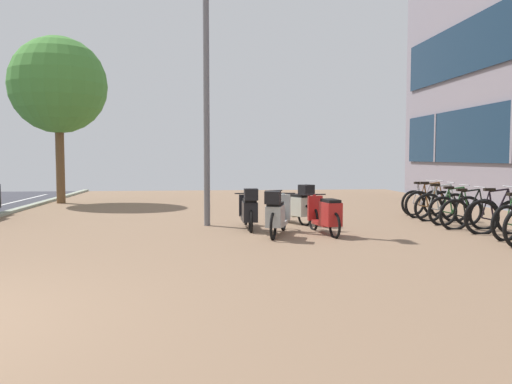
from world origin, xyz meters
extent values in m
cube|color=#83654C|center=(4.80, 0.00, -0.03)|extent=(14.40, 40.00, 0.05)
cube|color=gray|center=(12.15, 14.80, 2.33)|extent=(0.10, 0.12, 1.88)
torus|color=black|center=(8.78, 4.41, 0.32)|extent=(0.71, 0.24, 0.72)
cylinder|color=#2F6632|center=(8.90, 4.44, 0.30)|extent=(0.25, 0.09, 0.08)
cylinder|color=#2F6632|center=(8.85, 4.43, 0.58)|extent=(0.17, 0.06, 0.52)
torus|color=black|center=(8.76, 5.24, 0.34)|extent=(0.75, 0.14, 0.75)
cylinder|color=black|center=(9.15, 5.21, 0.61)|extent=(0.32, 0.06, 0.66)
cylinder|color=black|center=(8.96, 5.23, 0.58)|extent=(0.14, 0.05, 0.60)
cylinder|color=black|center=(9.10, 5.21, 0.91)|extent=(0.40, 0.07, 0.09)
cylinder|color=black|center=(8.89, 5.23, 0.31)|extent=(0.26, 0.05, 0.08)
cylinder|color=black|center=(8.84, 5.24, 0.61)|extent=(0.17, 0.04, 0.55)
cylinder|color=black|center=(9.36, 5.19, 0.63)|extent=(0.15, 0.04, 0.60)
cube|color=black|center=(8.91, 5.23, 0.92)|extent=(0.23, 0.11, 0.06)
cylinder|color=#ADADB2|center=(9.30, 5.19, 0.98)|extent=(0.07, 0.48, 0.02)
torus|color=black|center=(8.54, 5.95, 0.32)|extent=(0.71, 0.09, 0.71)
torus|color=black|center=(9.20, 5.93, 0.32)|extent=(0.71, 0.09, 0.71)
cylinder|color=black|center=(8.94, 5.94, 0.57)|extent=(0.33, 0.05, 0.62)
cylinder|color=black|center=(8.74, 5.94, 0.55)|extent=(0.14, 0.04, 0.57)
cylinder|color=black|center=(8.88, 5.94, 0.85)|extent=(0.41, 0.05, 0.08)
cylinder|color=black|center=(8.66, 5.95, 0.30)|extent=(0.26, 0.04, 0.08)
cylinder|color=black|center=(8.61, 5.95, 0.57)|extent=(0.17, 0.03, 0.52)
cylinder|color=black|center=(9.14, 5.93, 0.60)|extent=(0.15, 0.04, 0.57)
cube|color=black|center=(8.68, 5.95, 0.87)|extent=(0.22, 0.10, 0.06)
cylinder|color=#ADADB2|center=(9.08, 5.93, 0.93)|extent=(0.04, 0.48, 0.02)
torus|color=black|center=(8.60, 6.67, 0.32)|extent=(0.72, 0.08, 0.72)
torus|color=black|center=(9.22, 6.66, 0.32)|extent=(0.72, 0.08, 0.72)
cylinder|color=#2D6230|center=(8.97, 6.67, 0.58)|extent=(0.30, 0.04, 0.63)
cylinder|color=#2D6230|center=(8.79, 6.67, 0.56)|extent=(0.13, 0.04, 0.57)
cylinder|color=#2D6230|center=(8.92, 6.67, 0.86)|extent=(0.37, 0.04, 0.08)
cylinder|color=#2D6230|center=(8.72, 6.67, 0.30)|extent=(0.24, 0.03, 0.08)
cylinder|color=#2D6230|center=(8.67, 6.67, 0.58)|extent=(0.16, 0.03, 0.52)
cylinder|color=#2D6230|center=(9.16, 6.66, 0.60)|extent=(0.14, 0.03, 0.57)
cube|color=black|center=(8.74, 6.67, 0.88)|extent=(0.22, 0.09, 0.06)
cylinder|color=#ADADB2|center=(9.11, 6.66, 0.94)|extent=(0.03, 0.48, 0.02)
torus|color=black|center=(8.61, 7.42, 0.33)|extent=(0.74, 0.14, 0.73)
torus|color=black|center=(9.25, 7.36, 0.33)|extent=(0.74, 0.14, 0.73)
cylinder|color=#AEB7B4|center=(9.00, 7.39, 0.60)|extent=(0.32, 0.07, 0.64)
cylinder|color=#AEB7B4|center=(8.80, 7.40, 0.57)|extent=(0.14, 0.05, 0.59)
cylinder|color=#AEB7B4|center=(8.94, 7.39, 0.89)|extent=(0.40, 0.07, 0.09)
cylinder|color=#AEB7B4|center=(8.73, 7.41, 0.31)|extent=(0.25, 0.05, 0.08)
cylinder|color=#AEB7B4|center=(8.68, 7.42, 0.60)|extent=(0.17, 0.04, 0.54)
cylinder|color=#AEB7B4|center=(9.20, 7.37, 0.62)|extent=(0.15, 0.04, 0.59)
cube|color=black|center=(8.75, 7.41, 0.90)|extent=(0.23, 0.11, 0.06)
cylinder|color=#ADADB2|center=(9.14, 7.37, 0.96)|extent=(0.07, 0.48, 0.02)
torus|color=black|center=(8.65, 8.13, 0.34)|extent=(0.75, 0.11, 0.75)
torus|color=black|center=(9.31, 8.10, 0.34)|extent=(0.75, 0.11, 0.75)
cylinder|color=brown|center=(9.04, 8.12, 0.61)|extent=(0.33, 0.05, 0.65)
cylinder|color=brown|center=(8.84, 8.12, 0.58)|extent=(0.14, 0.04, 0.60)
cylinder|color=brown|center=(8.99, 8.12, 0.90)|extent=(0.40, 0.05, 0.09)
cylinder|color=brown|center=(8.77, 8.13, 0.31)|extent=(0.26, 0.04, 0.08)
cylinder|color=brown|center=(8.72, 8.13, 0.61)|extent=(0.17, 0.03, 0.55)
cylinder|color=brown|center=(9.25, 8.11, 0.63)|extent=(0.15, 0.04, 0.60)
cube|color=black|center=(8.79, 8.13, 0.92)|extent=(0.22, 0.10, 0.06)
cylinder|color=#ADADB2|center=(9.19, 8.11, 0.98)|extent=(0.04, 0.48, 0.02)
torus|color=black|center=(8.78, 8.80, 0.32)|extent=(0.72, 0.17, 0.72)
torus|color=black|center=(9.42, 8.89, 0.32)|extent=(0.72, 0.17, 0.72)
cylinder|color=#B6B1B7|center=(9.16, 8.85, 0.58)|extent=(0.32, 0.08, 0.63)
cylinder|color=#B6B1B7|center=(8.97, 8.83, 0.56)|extent=(0.14, 0.05, 0.57)
cylinder|color=#B6B1B7|center=(9.11, 8.85, 0.87)|extent=(0.40, 0.09, 0.08)
cylinder|color=#B6B1B7|center=(8.90, 8.82, 0.30)|extent=(0.26, 0.06, 0.08)
cylinder|color=#B6B1B7|center=(8.85, 8.81, 0.58)|extent=(0.17, 0.05, 0.52)
cylinder|color=#B6B1B7|center=(9.37, 8.88, 0.61)|extent=(0.15, 0.05, 0.57)
cube|color=black|center=(8.92, 8.82, 0.88)|extent=(0.23, 0.12, 0.06)
cylinder|color=#ADADB2|center=(9.31, 8.87, 0.94)|extent=(0.09, 0.48, 0.02)
torus|color=black|center=(4.06, 5.98, 0.23)|extent=(0.05, 0.51, 0.51)
torus|color=black|center=(4.05, 7.27, 0.23)|extent=(0.05, 0.51, 0.51)
cube|color=black|center=(4.05, 6.63, 0.21)|extent=(0.28, 0.72, 0.08)
cube|color=black|center=(4.05, 6.21, 0.42)|extent=(0.30, 0.57, 0.42)
cube|color=black|center=(4.05, 6.21, 0.66)|extent=(0.26, 0.52, 0.06)
cylinder|color=black|center=(4.05, 7.25, 0.48)|extent=(0.07, 0.12, 0.51)
cube|color=black|center=(4.05, 7.17, 0.46)|extent=(0.32, 0.08, 0.51)
cylinder|color=black|center=(4.05, 7.22, 0.74)|extent=(0.52, 0.03, 0.03)
cube|color=black|center=(4.06, 5.93, 0.81)|extent=(0.28, 0.28, 0.24)
torus|color=black|center=(4.40, 4.97, 0.25)|extent=(0.22, 0.55, 0.56)
torus|color=black|center=(4.80, 6.25, 0.25)|extent=(0.22, 0.55, 0.56)
cube|color=#A7AFAE|center=(4.60, 5.61, 0.23)|extent=(0.49, 0.80, 0.08)
cube|color=#A7AFAE|center=(4.47, 5.20, 0.43)|extent=(0.46, 0.65, 0.41)
cube|color=black|center=(4.47, 5.20, 0.67)|extent=(0.41, 0.59, 0.06)
cylinder|color=#A7AFAE|center=(4.79, 6.22, 0.53)|extent=(0.10, 0.14, 0.56)
cube|color=#A7AFAE|center=(4.77, 6.15, 0.50)|extent=(0.33, 0.17, 0.55)
cylinder|color=black|center=(4.78, 6.20, 0.81)|extent=(0.50, 0.18, 0.03)
cube|color=black|center=(4.38, 4.92, 0.82)|extent=(0.35, 0.35, 0.24)
torus|color=black|center=(5.40, 6.95, 0.23)|extent=(0.28, 0.48, 0.51)
torus|color=black|center=(4.80, 8.12, 0.23)|extent=(0.28, 0.48, 0.51)
cube|color=beige|center=(5.10, 7.53, 0.21)|extent=(0.59, 0.78, 0.08)
cube|color=beige|center=(5.30, 7.16, 0.43)|extent=(0.53, 0.65, 0.44)
cube|color=black|center=(5.30, 7.16, 0.68)|extent=(0.47, 0.59, 0.06)
cylinder|color=beige|center=(4.81, 8.10, 0.49)|extent=(0.12, 0.14, 0.52)
cube|color=beige|center=(4.85, 8.03, 0.46)|extent=(0.32, 0.22, 0.51)
cylinder|color=black|center=(4.83, 8.07, 0.74)|extent=(0.48, 0.26, 0.03)
cube|color=black|center=(5.43, 6.91, 0.83)|extent=(0.38, 0.38, 0.24)
torus|color=black|center=(5.63, 5.06, 0.24)|extent=(0.13, 0.54, 0.54)
torus|color=black|center=(5.45, 6.22, 0.24)|extent=(0.13, 0.54, 0.54)
cube|color=#B1201E|center=(5.54, 5.64, 0.22)|extent=(0.38, 0.70, 0.08)
cube|color=#B1201E|center=(5.60, 5.27, 0.45)|extent=(0.37, 0.56, 0.47)
cube|color=black|center=(5.60, 5.27, 0.71)|extent=(0.33, 0.51, 0.06)
cylinder|color=#B1201E|center=(5.45, 6.20, 0.51)|extent=(0.09, 0.13, 0.54)
cube|color=#B1201E|center=(5.47, 6.12, 0.48)|extent=(0.33, 0.13, 0.53)
cylinder|color=black|center=(5.46, 6.17, 0.78)|extent=(0.52, 0.11, 0.03)
cylinder|color=slate|center=(3.15, 7.15, 2.91)|extent=(0.14, 0.14, 5.82)
cylinder|color=brown|center=(-1.82, 13.56, 1.44)|extent=(0.29, 0.29, 2.89)
sphere|color=#498A39|center=(-1.82, 13.56, 4.03)|extent=(3.26, 3.26, 3.26)
camera|label=1|loc=(3.07, -4.87, 1.58)|focal=36.51mm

